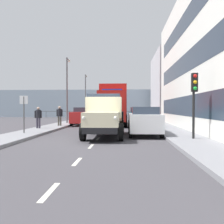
{
  "coord_description": "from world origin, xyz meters",
  "views": [
    {
      "loc": [
        -1.5,
        11.88,
        1.65
      ],
      "look_at": [
        -0.38,
        -7.2,
        1.34
      ],
      "focal_mm": 38.18,
      "sensor_mm": 36.0,
      "label": 1
    }
  ],
  "objects_px": {
    "car_white_kerbside_near": "(144,121)",
    "pedestrian_near_railing": "(38,116)",
    "truck_vintage_cream": "(104,117)",
    "lamp_post_promenade": "(67,84)",
    "pedestrian_strolling": "(60,114)",
    "car_navy_oppositeside_1": "(92,114)",
    "car_teal_kerbside_1": "(139,117)",
    "car_red_oppositeside_0": "(83,116)",
    "traffic_light_near": "(194,91)",
    "lamp_post_far": "(86,92)",
    "street_sign": "(24,108)",
    "lorry_cargo_red": "(114,104)"
  },
  "relations": [
    {
      "from": "lorry_cargo_red",
      "to": "traffic_light_near",
      "type": "bearing_deg",
      "value": 111.51
    },
    {
      "from": "truck_vintage_cream",
      "to": "car_navy_oppositeside_1",
      "type": "distance_m",
      "value": 15.28
    },
    {
      "from": "car_red_oppositeside_0",
      "to": "pedestrian_near_railing",
      "type": "xyz_separation_m",
      "value": [
        2.45,
        5.25,
        0.18
      ]
    },
    {
      "from": "street_sign",
      "to": "car_teal_kerbside_1",
      "type": "bearing_deg",
      "value": -141.85
    },
    {
      "from": "traffic_light_near",
      "to": "street_sign",
      "type": "bearing_deg",
      "value": -13.08
    },
    {
      "from": "car_white_kerbside_near",
      "to": "pedestrian_near_railing",
      "type": "bearing_deg",
      "value": -22.08
    },
    {
      "from": "lorry_cargo_red",
      "to": "car_white_kerbside_near",
      "type": "distance_m",
      "value": 9.31
    },
    {
      "from": "traffic_light_near",
      "to": "lorry_cargo_red",
      "type": "bearing_deg",
      "value": -68.49
    },
    {
      "from": "lorry_cargo_red",
      "to": "lamp_post_promenade",
      "type": "xyz_separation_m",
      "value": [
        4.85,
        -0.95,
        2.04
      ]
    },
    {
      "from": "truck_vintage_cream",
      "to": "car_teal_kerbside_1",
      "type": "bearing_deg",
      "value": -109.6
    },
    {
      "from": "truck_vintage_cream",
      "to": "traffic_light_near",
      "type": "height_order",
      "value": "traffic_light_near"
    },
    {
      "from": "car_teal_kerbside_1",
      "to": "lamp_post_far",
      "type": "bearing_deg",
      "value": -65.97
    },
    {
      "from": "car_white_kerbside_near",
      "to": "car_navy_oppositeside_1",
      "type": "bearing_deg",
      "value": -69.44
    },
    {
      "from": "truck_vintage_cream",
      "to": "lamp_post_promenade",
      "type": "bearing_deg",
      "value": -66.3
    },
    {
      "from": "car_red_oppositeside_0",
      "to": "pedestrian_strolling",
      "type": "height_order",
      "value": "pedestrian_strolling"
    },
    {
      "from": "pedestrian_strolling",
      "to": "lamp_post_promenade",
      "type": "xyz_separation_m",
      "value": [
        0.37,
        -4.23,
        2.99
      ]
    },
    {
      "from": "car_red_oppositeside_0",
      "to": "lamp_post_promenade",
      "type": "distance_m",
      "value": 4.06
    },
    {
      "from": "truck_vintage_cream",
      "to": "car_white_kerbside_near",
      "type": "distance_m",
      "value": 2.58
    },
    {
      "from": "pedestrian_near_railing",
      "to": "lamp_post_far",
      "type": "relative_size",
      "value": 0.24
    },
    {
      "from": "car_white_kerbside_near",
      "to": "lamp_post_promenade",
      "type": "relative_size",
      "value": 0.6
    },
    {
      "from": "lorry_cargo_red",
      "to": "lamp_post_promenade",
      "type": "bearing_deg",
      "value": -11.1
    },
    {
      "from": "car_red_oppositeside_0",
      "to": "traffic_light_near",
      "type": "xyz_separation_m",
      "value": [
        -7.43,
        10.86,
        1.58
      ]
    },
    {
      "from": "truck_vintage_cream",
      "to": "street_sign",
      "type": "height_order",
      "value": "truck_vintage_cream"
    },
    {
      "from": "truck_vintage_cream",
      "to": "traffic_light_near",
      "type": "bearing_deg",
      "value": 162.78
    },
    {
      "from": "car_teal_kerbside_1",
      "to": "lamp_post_promenade",
      "type": "distance_m",
      "value": 9.03
    },
    {
      "from": "truck_vintage_cream",
      "to": "lamp_post_far",
      "type": "relative_size",
      "value": 0.85
    },
    {
      "from": "car_navy_oppositeside_1",
      "to": "pedestrian_strolling",
      "type": "height_order",
      "value": "pedestrian_strolling"
    },
    {
      "from": "car_teal_kerbside_1",
      "to": "car_red_oppositeside_0",
      "type": "bearing_deg",
      "value": -29.52
    },
    {
      "from": "lamp_post_far",
      "to": "street_sign",
      "type": "relative_size",
      "value": 2.95
    },
    {
      "from": "car_white_kerbside_near",
      "to": "car_red_oppositeside_0",
      "type": "distance_m",
      "value": 9.85
    },
    {
      "from": "pedestrian_near_railing",
      "to": "traffic_light_near",
      "type": "bearing_deg",
      "value": 150.39
    },
    {
      "from": "car_white_kerbside_near",
      "to": "lamp_post_far",
      "type": "relative_size",
      "value": 0.61
    },
    {
      "from": "car_teal_kerbside_1",
      "to": "car_red_oppositeside_0",
      "type": "distance_m",
      "value": 5.99
    },
    {
      "from": "car_red_oppositeside_0",
      "to": "lamp_post_promenade",
      "type": "height_order",
      "value": "lamp_post_promenade"
    },
    {
      "from": "truck_vintage_cream",
      "to": "car_navy_oppositeside_1",
      "type": "xyz_separation_m",
      "value": [
        2.89,
        -15.0,
        -0.28
      ]
    },
    {
      "from": "car_navy_oppositeside_1",
      "to": "lamp_post_far",
      "type": "xyz_separation_m",
      "value": [
        2.03,
        -7.76,
        3.19
      ]
    },
    {
      "from": "car_red_oppositeside_0",
      "to": "pedestrian_near_railing",
      "type": "height_order",
      "value": "pedestrian_near_railing"
    },
    {
      "from": "street_sign",
      "to": "lamp_post_promenade",
      "type": "bearing_deg",
      "value": -90.68
    },
    {
      "from": "car_navy_oppositeside_1",
      "to": "car_white_kerbside_near",
      "type": "bearing_deg",
      "value": 110.56
    },
    {
      "from": "car_red_oppositeside_0",
      "to": "street_sign",
      "type": "xyz_separation_m",
      "value": [
        2.05,
        8.66,
        0.79
      ]
    },
    {
      "from": "lamp_post_far",
      "to": "street_sign",
      "type": "xyz_separation_m",
      "value": [
        0.02,
        21.95,
        -2.41
      ]
    },
    {
      "from": "lorry_cargo_red",
      "to": "car_white_kerbside_near",
      "type": "bearing_deg",
      "value": 104.38
    },
    {
      "from": "truck_vintage_cream",
      "to": "street_sign",
      "type": "xyz_separation_m",
      "value": [
        4.95,
        -0.8,
        0.5
      ]
    },
    {
      "from": "traffic_light_near",
      "to": "lamp_post_far",
      "type": "distance_m",
      "value": 26.0
    },
    {
      "from": "car_red_oppositeside_0",
      "to": "pedestrian_near_railing",
      "type": "relative_size",
      "value": 2.73
    },
    {
      "from": "lorry_cargo_red",
      "to": "pedestrian_near_railing",
      "type": "bearing_deg",
      "value": 47.41
    },
    {
      "from": "car_red_oppositeside_0",
      "to": "street_sign",
      "type": "relative_size",
      "value": 1.92
    },
    {
      "from": "truck_vintage_cream",
      "to": "car_navy_oppositeside_1",
      "type": "height_order",
      "value": "truck_vintage_cream"
    },
    {
      "from": "traffic_light_near",
      "to": "car_white_kerbside_near",
      "type": "bearing_deg",
      "value": -48.49
    },
    {
      "from": "car_red_oppositeside_0",
      "to": "traffic_light_near",
      "type": "relative_size",
      "value": 1.35
    }
  ]
}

